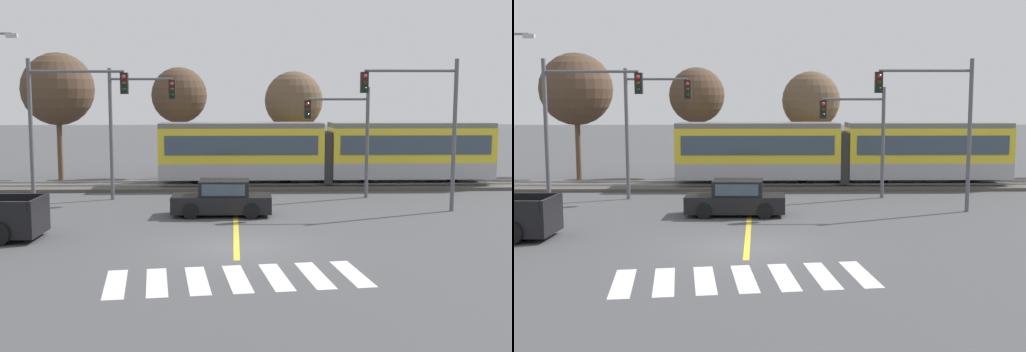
{
  "view_description": "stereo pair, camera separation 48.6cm",
  "coord_description": "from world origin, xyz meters",
  "views": [
    {
      "loc": [
        -0.09,
        -21.01,
        4.96
      ],
      "look_at": [
        0.89,
        6.62,
        1.6
      ],
      "focal_mm": 45.0,
      "sensor_mm": 36.0,
      "label": 1
    },
    {
      "loc": [
        0.39,
        -21.02,
        4.96
      ],
      "look_at": [
        0.89,
        6.62,
        1.6
      ],
      "focal_mm": 45.0,
      "sensor_mm": 36.0,
      "label": 2
    }
  ],
  "objects": [
    {
      "name": "crosswalk_stripe_3",
      "position": [
        0.0,
        -3.75,
        0.0
      ],
      "size": [
        0.9,
        2.85,
        0.01
      ],
      "primitive_type": "cube",
      "rotation": [
        0.0,
        0.0,
        0.12
      ],
      "color": "silver",
      "rests_on": "ground"
    },
    {
      "name": "crosswalk_stripe_6",
      "position": [
        3.28,
        -3.35,
        0.0
      ],
      "size": [
        0.9,
        2.85,
        0.01
      ],
      "primitive_type": "cube",
      "rotation": [
        0.0,
        0.0,
        0.12
      ],
      "color": "silver",
      "rests_on": "ground"
    },
    {
      "name": "bare_tree_west",
      "position": [
        -3.44,
        19.25,
        5.11
      ],
      "size": [
        3.46,
        3.46,
        6.87
      ],
      "color": "brown",
      "rests_on": "ground"
    },
    {
      "name": "crosswalk_stripe_4",
      "position": [
        1.09,
        -3.62,
        0.0
      ],
      "size": [
        0.9,
        2.85,
        0.01
      ],
      "primitive_type": "cube",
      "rotation": [
        0.0,
        0.0,
        0.12
      ],
      "color": "silver",
      "rests_on": "ground"
    },
    {
      "name": "light_rail_tram",
      "position": [
        5.1,
        14.7,
        2.05
      ],
      "size": [
        18.5,
        2.64,
        3.43
      ],
      "color": "#9E9EA3",
      "rests_on": "track_bed"
    },
    {
      "name": "crosswalk_stripe_0",
      "position": [
        -3.28,
        -4.15,
        0.0
      ],
      "size": [
        0.9,
        2.85,
        0.01
      ],
      "primitive_type": "cube",
      "rotation": [
        0.0,
        0.0,
        0.12
      ],
      "color": "silver",
      "rests_on": "ground"
    },
    {
      "name": "traffic_light_mid_left",
      "position": [
        -7.33,
        6.59,
        4.35
      ],
      "size": [
        4.25,
        0.38,
        6.63
      ],
      "color": "#515459",
      "rests_on": "ground"
    },
    {
      "name": "traffic_light_far_right",
      "position": [
        5.45,
        10.62,
        3.55
      ],
      "size": [
        3.25,
        0.38,
        5.51
      ],
      "color": "#515459",
      "rests_on": "ground"
    },
    {
      "name": "traffic_light_mid_right",
      "position": [
        8.19,
        6.63,
        4.37
      ],
      "size": [
        4.25,
        0.38,
        6.65
      ],
      "color": "#515459",
      "rests_on": "ground"
    },
    {
      "name": "sedan_crossing",
      "position": [
        -0.57,
        5.92,
        0.7
      ],
      "size": [
        4.24,
        1.99,
        1.52
      ],
      "color": "black",
      "rests_on": "ground"
    },
    {
      "name": "lane_centre_line",
      "position": [
        0.0,
        5.48,
        0.0
      ],
      "size": [
        0.2,
        14.46,
        0.01
      ],
      "primitive_type": "cube",
      "color": "gold",
      "rests_on": "ground"
    },
    {
      "name": "crosswalk_stripe_1",
      "position": [
        -2.18,
        -4.02,
        0.0
      ],
      "size": [
        0.9,
        2.85,
        0.01
      ],
      "primitive_type": "cube",
      "rotation": [
        0.0,
        0.0,
        0.12
      ],
      "color": "silver",
      "rests_on": "ground"
    },
    {
      "name": "rail_near",
      "position": [
        0.0,
        13.99,
        0.23
      ],
      "size": [
        120.0,
        0.08,
        0.1
      ],
      "primitive_type": "cube",
      "color": "#939399",
      "rests_on": "track_bed"
    },
    {
      "name": "crosswalk_stripe_2",
      "position": [
        -1.09,
        -3.89,
        0.0
      ],
      "size": [
        0.9,
        2.85,
        0.01
      ],
      "primitive_type": "cube",
      "rotation": [
        0.0,
        0.0,
        0.12
      ],
      "color": "silver",
      "rests_on": "ground"
    },
    {
      "name": "rail_far",
      "position": [
        0.0,
        15.43,
        0.23
      ],
      "size": [
        120.0,
        0.08,
        0.1
      ],
      "primitive_type": "cube",
      "color": "#939399",
      "rests_on": "track_bed"
    },
    {
      "name": "crosswalk_stripe_5",
      "position": [
        2.18,
        -3.48,
        0.0
      ],
      "size": [
        0.9,
        2.85,
        0.01
      ],
      "primitive_type": "cube",
      "rotation": [
        0.0,
        0.0,
        0.12
      ],
      "color": "silver",
      "rests_on": "ground"
    },
    {
      "name": "bare_tree_east",
      "position": [
        3.61,
        18.27,
        4.8
      ],
      "size": [
        3.55,
        3.55,
        6.6
      ],
      "color": "brown",
      "rests_on": "ground"
    },
    {
      "name": "ground_plane",
      "position": [
        0.0,
        0.0,
        0.0
      ],
      "size": [
        200.0,
        200.0,
        0.0
      ],
      "primitive_type": "plane",
      "color": "#474749"
    },
    {
      "name": "bare_tree_far_west",
      "position": [
        -10.65,
        18.33,
        5.49
      ],
      "size": [
        4.38,
        4.38,
        7.7
      ],
      "color": "brown",
      "rests_on": "ground"
    },
    {
      "name": "track_bed",
      "position": [
        0.0,
        14.71,
        0.09
      ],
      "size": [
        120.0,
        4.0,
        0.18
      ],
      "primitive_type": "cube",
      "color": "#4C4742",
      "rests_on": "ground"
    },
    {
      "name": "traffic_light_far_left",
      "position": [
        -5.01,
        10.42,
        4.15
      ],
      "size": [
        3.25,
        0.38,
        6.4
      ],
      "color": "#515459",
      "rests_on": "ground"
    }
  ]
}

